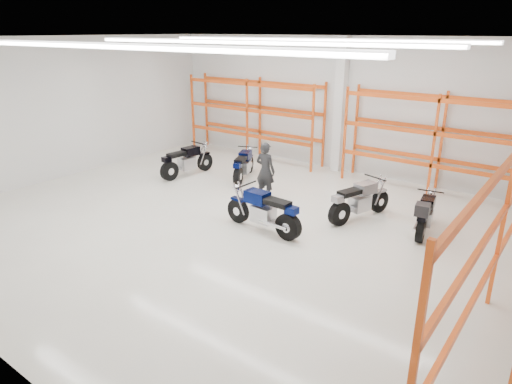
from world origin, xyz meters
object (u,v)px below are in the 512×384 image
Objects in this scene: motorcycle_back_b at (243,166)px; motorcycle_back_c at (358,202)px; standing_man at (265,171)px; motorcycle_main at (266,212)px; structural_column at (340,106)px; motorcycle_back_d at (425,215)px; motorcycle_back_a at (185,162)px.

motorcycle_back_c reaches higher than motorcycle_back_b.
standing_man is (-2.84, -0.14, 0.34)m from motorcycle_back_c.
standing_man is at bearing -177.19° from motorcycle_back_c.
structural_column is at bearing 100.37° from motorcycle_main.
motorcycle_back_b is at bearing -34.97° from standing_man.
standing_man is 0.37× the size of structural_column.
motorcycle_main is 1.14× the size of motorcycle_back_d.
standing_man reaches higher than motorcycle_back_a.
structural_column is at bearing 55.30° from motorcycle_back_b.
motorcycle_back_d is at bearing -40.34° from structural_column.
motorcycle_back_a is at bearing -179.01° from motorcycle_back_d.
motorcycle_main is 4.18m from motorcycle_back_b.
motorcycle_back_d is at bearing -179.99° from standing_man.
motorcycle_back_b is 3.86m from structural_column.
motorcycle_back_a is 1.10× the size of motorcycle_back_d.
motorcycle_back_c is at bearing 0.15° from motorcycle_back_a.
motorcycle_back_b is at bearing 173.21° from motorcycle_back_d.
standing_man is at bearing -2.07° from motorcycle_back_a.
structural_column is at bearing 124.27° from motorcycle_back_c.
motorcycle_main is 0.50× the size of structural_column.
motorcycle_back_c is 1.24× the size of standing_man.
motorcycle_back_a is at bearing -179.85° from motorcycle_back_c.
motorcycle_back_c is 4.77m from structural_column.
motorcycle_back_c is at bearing 54.94° from motorcycle_main.
motorcycle_back_d is 5.75m from structural_column.
motorcycle_back_d is 4.54m from standing_man.
motorcycle_back_b is 1.14× the size of standing_man.
structural_column is at bearing -98.50° from standing_man.
motorcycle_back_d is at bearing 0.99° from motorcycle_back_a.
structural_column is (-1.05, 5.72, 1.74)m from motorcycle_main.
standing_man is 4.07m from structural_column.
motorcycle_back_a is at bearing -5.36° from standing_man.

